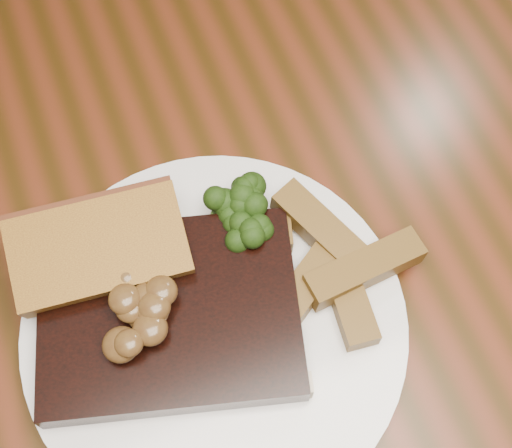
# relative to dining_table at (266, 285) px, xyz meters

# --- Properties ---
(ground) EXTENTS (4.50, 4.50, 0.00)m
(ground) POSITION_rel_dining_table_xyz_m (0.00, 0.00, -0.66)
(ground) COLOR #3A170D
(ground) RESTS_ON ground
(dining_table) EXTENTS (1.60, 0.90, 0.75)m
(dining_table) POSITION_rel_dining_table_xyz_m (0.00, 0.00, 0.00)
(dining_table) COLOR #4E200F
(dining_table) RESTS_ON ground
(plate) EXTENTS (0.29, 0.29, 0.01)m
(plate) POSITION_rel_dining_table_xyz_m (-0.06, -0.05, 0.10)
(plate) COLOR white
(plate) RESTS_ON dining_table
(steak) EXTENTS (0.21, 0.18, 0.03)m
(steak) POSITION_rel_dining_table_xyz_m (-0.09, -0.04, 0.12)
(steak) COLOR black
(steak) RESTS_ON plate
(steak_bone) EXTENTS (0.15, 0.05, 0.02)m
(steak_bone) POSITION_rel_dining_table_xyz_m (-0.09, -0.10, 0.11)
(steak_bone) COLOR beige
(steak_bone) RESTS_ON plate
(mushroom_pile) EXTENTS (0.07, 0.07, 0.03)m
(mushroom_pile) POSITION_rel_dining_table_xyz_m (-0.10, -0.04, 0.15)
(mushroom_pile) COLOR #523A19
(mushroom_pile) RESTS_ON steak
(garlic_bread) EXTENTS (0.13, 0.08, 0.03)m
(garlic_bread) POSITION_rel_dining_table_xyz_m (-0.12, 0.02, 0.12)
(garlic_bread) COLOR #9B6E1C
(garlic_bread) RESTS_ON plate
(potato_wedges) EXTENTS (0.12, 0.12, 0.02)m
(potato_wedges) POSITION_rel_dining_table_xyz_m (-0.00, -0.03, 0.12)
(potato_wedges) COLOR brown
(potato_wedges) RESTS_ON plate
(broccoli_cluster) EXTENTS (0.06, 0.06, 0.04)m
(broccoli_cluster) POSITION_rel_dining_table_xyz_m (-0.00, 0.02, 0.12)
(broccoli_cluster) COLOR #1C350C
(broccoli_cluster) RESTS_ON plate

